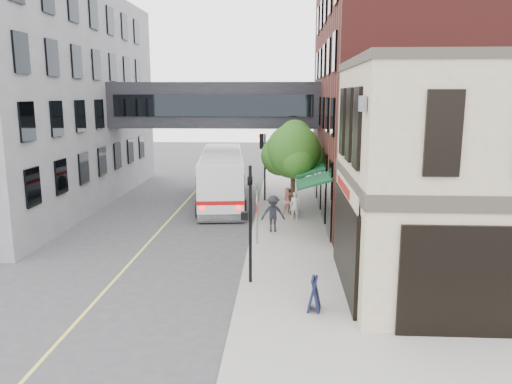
# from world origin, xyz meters

# --- Properties ---
(ground) EXTENTS (120.00, 120.00, 0.00)m
(ground) POSITION_xyz_m (0.00, 0.00, 0.00)
(ground) COLOR #38383A
(ground) RESTS_ON ground
(sidewalk_main) EXTENTS (4.00, 60.00, 0.15)m
(sidewalk_main) POSITION_xyz_m (2.00, 14.00, 0.07)
(sidewalk_main) COLOR gray
(sidewalk_main) RESTS_ON ground
(corner_building) EXTENTS (10.19, 8.12, 8.45)m
(corner_building) POSITION_xyz_m (8.97, 2.00, 4.21)
(corner_building) COLOR beige
(corner_building) RESTS_ON ground
(brick_building) EXTENTS (13.76, 18.00, 14.00)m
(brick_building) POSITION_xyz_m (9.98, 15.00, 6.99)
(brick_building) COLOR #4F1B18
(brick_building) RESTS_ON ground
(skyway_bridge) EXTENTS (14.00, 3.18, 3.00)m
(skyway_bridge) POSITION_xyz_m (-3.00, 18.00, 6.50)
(skyway_bridge) COLOR black
(skyway_bridge) RESTS_ON ground
(traffic_signal_near) EXTENTS (0.44, 0.22, 4.60)m
(traffic_signal_near) POSITION_xyz_m (0.37, 2.00, 2.98)
(traffic_signal_near) COLOR black
(traffic_signal_near) RESTS_ON sidewalk_main
(traffic_signal_far) EXTENTS (0.53, 0.28, 4.50)m
(traffic_signal_far) POSITION_xyz_m (0.26, 17.00, 3.34)
(traffic_signal_far) COLOR black
(traffic_signal_far) RESTS_ON sidewalk_main
(street_sign_pole) EXTENTS (0.08, 0.75, 3.00)m
(street_sign_pole) POSITION_xyz_m (0.39, 7.00, 1.93)
(street_sign_pole) COLOR gray
(street_sign_pole) RESTS_ON sidewalk_main
(street_tree) EXTENTS (3.80, 3.20, 5.60)m
(street_tree) POSITION_xyz_m (2.19, 13.22, 3.91)
(street_tree) COLOR #382619
(street_tree) RESTS_ON sidewalk_main
(lane_marking) EXTENTS (0.12, 40.00, 0.01)m
(lane_marking) POSITION_xyz_m (-5.00, 10.00, 0.01)
(lane_marking) COLOR #D8CC4C
(lane_marking) RESTS_ON ground
(bus) EXTENTS (4.03, 12.52, 3.31)m
(bus) POSITION_xyz_m (-2.52, 17.12, 1.85)
(bus) COLOR silver
(bus) RESTS_ON ground
(pedestrian_a) EXTENTS (0.66, 0.52, 1.60)m
(pedestrian_a) POSITION_xyz_m (2.31, 11.82, 0.95)
(pedestrian_a) COLOR silver
(pedestrian_a) RESTS_ON sidewalk_main
(pedestrian_b) EXTENTS (0.89, 0.74, 1.65)m
(pedestrian_b) POSITION_xyz_m (1.94, 12.82, 0.98)
(pedestrian_b) COLOR pink
(pedestrian_b) RESTS_ON sidewalk_main
(pedestrian_c) EXTENTS (1.30, 0.82, 1.92)m
(pedestrian_c) POSITION_xyz_m (1.12, 9.20, 1.11)
(pedestrian_c) COLOR black
(pedestrian_c) RESTS_ON sidewalk_main
(newspaper_box) EXTENTS (0.52, 0.47, 1.00)m
(newspaper_box) POSITION_xyz_m (2.19, 13.48, 0.65)
(newspaper_box) COLOR #12501A
(newspaper_box) RESTS_ON sidewalk_main
(sandwich_board) EXTENTS (0.49, 0.68, 1.13)m
(sandwich_board) POSITION_xyz_m (2.68, -0.44, 0.72)
(sandwich_board) COLOR black
(sandwich_board) RESTS_ON sidewalk_main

